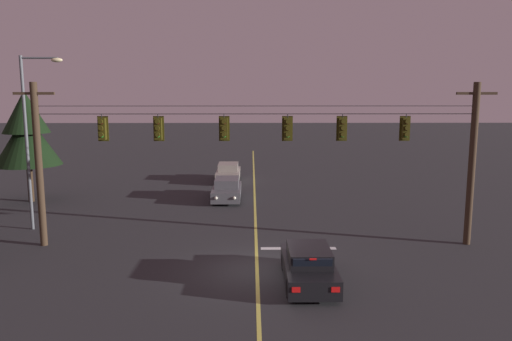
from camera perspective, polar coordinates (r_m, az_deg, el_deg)
The scene contains 15 objects.
ground_plane at distance 20.29m, azimuth 0.12°, elevation -11.24°, with size 180.00×180.00×0.00m, color #28282B.
lane_centre_stripe at distance 29.23m, azimuth -0.10°, elevation -4.85°, with size 0.14×60.00×0.01m, color #D1C64C.
stop_bar_paint at distance 22.98m, azimuth 4.84°, elevation -8.80°, with size 3.40×0.36×0.01m, color silver.
signal_span_assembly at distance 22.59m, azimuth 0.02°, elevation 0.99°, with size 21.34×0.32×7.41m.
traffic_light_leftmost at distance 23.37m, azimuth -17.08°, elevation 4.55°, with size 0.48×0.41×1.22m.
traffic_light_left_inner at distance 22.79m, azimuth -11.05°, elevation 4.67°, with size 0.48×0.41×1.22m.
traffic_light_centre at distance 22.44m, azimuth -3.65°, elevation 4.76°, with size 0.48×0.41×1.22m.
traffic_light_right_inner at distance 22.47m, azimuth 3.61°, elevation 4.76°, with size 0.48×0.41×1.22m.
traffic_light_rightmost at distance 22.77m, azimuth 9.78°, elevation 4.71°, with size 0.48×0.41×1.22m.
traffic_light_far_right at distance 23.45m, azimuth 16.65°, elevation 4.58°, with size 0.48×0.41×1.22m.
car_waiting_near_lane at distance 18.93m, azimuth 5.98°, elevation -10.73°, with size 1.80×4.33×1.39m.
car_oncoming_lead at distance 32.72m, azimuth -3.33°, elevation -2.19°, with size 1.80×4.42×1.39m.
car_oncoming_trailing at distance 39.32m, azimuth -3.17°, elevation -0.27°, with size 1.80×4.42×1.39m.
street_lamp_corner at distance 27.42m, azimuth -24.13°, elevation 4.41°, with size 2.11×0.30×8.73m.
tree_verge_near at distance 34.68m, azimuth -24.60°, elevation 4.02°, with size 4.07×4.07×7.05m.
Camera 1 is at (-0.23, -19.02, 7.07)m, focal length 35.23 mm.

